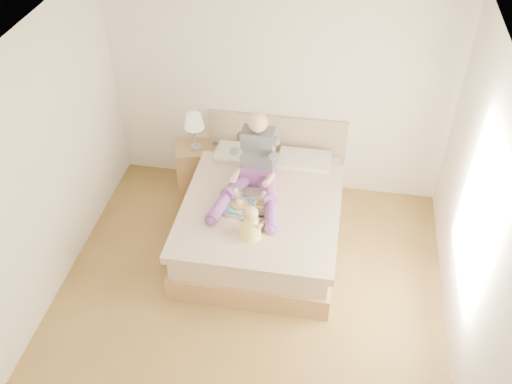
% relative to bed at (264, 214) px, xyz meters
% --- Properties ---
extents(room, '(4.02, 4.22, 2.71)m').
position_rel_bed_xyz_m(room, '(0.08, -1.08, 1.19)').
color(room, brown).
rests_on(room, ground).
extents(bed, '(1.70, 2.18, 1.00)m').
position_rel_bed_xyz_m(bed, '(0.00, 0.00, 0.00)').
color(bed, '#967046').
rests_on(bed, ground).
extents(nightstand, '(0.55, 0.51, 0.57)m').
position_rel_bed_xyz_m(nightstand, '(-1.00, 0.80, -0.03)').
color(nightstand, '#967046').
rests_on(nightstand, ground).
extents(lamp, '(0.24, 0.24, 0.49)m').
position_rel_bed_xyz_m(lamp, '(-0.97, 0.77, 0.62)').
color(lamp, '#AFB2B6').
rests_on(lamp, nightstand).
extents(adult, '(0.75, 1.07, 0.89)m').
position_rel_bed_xyz_m(adult, '(-0.12, 0.12, 0.55)').
color(adult, '#70378A').
rests_on(adult, bed).
extents(tray, '(0.48, 0.38, 0.14)m').
position_rel_bed_xyz_m(tray, '(-0.13, -0.25, 0.32)').
color(tray, '#AFB2B6').
rests_on(tray, bed).
extents(baby, '(0.28, 0.34, 0.38)m').
position_rel_bed_xyz_m(baby, '(-0.02, -0.66, 0.45)').
color(baby, '#F8D84E').
rests_on(baby, bed).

